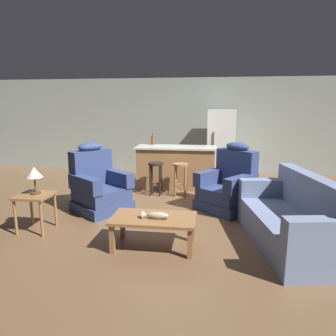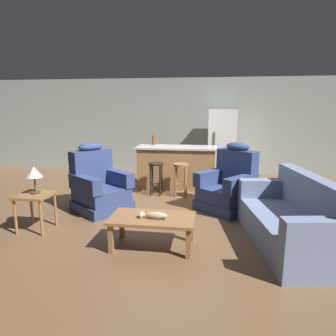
{
  "view_description": "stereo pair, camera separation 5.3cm",
  "coord_description": "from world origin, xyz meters",
  "px_view_note": "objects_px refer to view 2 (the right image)",
  "views": [
    {
      "loc": [
        0.71,
        -5.29,
        1.82
      ],
      "look_at": [
        0.01,
        -0.1,
        0.75
      ],
      "focal_mm": 32.0,
      "sensor_mm": 36.0,
      "label": 1
    },
    {
      "loc": [
        0.76,
        -5.28,
        1.82
      ],
      "look_at": [
        0.01,
        -0.1,
        0.75
      ],
      "focal_mm": 32.0,
      "sensor_mm": 36.0,
      "label": 2
    }
  ],
  "objects_px": {
    "bar_stool_right": "(181,174)",
    "fish_figurine": "(154,215)",
    "coffee_table": "(152,221)",
    "recliner_near_island": "(229,186)",
    "table_lamp": "(34,173)",
    "recliner_near_lamp": "(99,187)",
    "kitchen_island": "(177,167)",
    "end_table": "(35,200)",
    "refrigerator": "(222,144)",
    "couch": "(292,221)",
    "bottle_tall_green": "(154,140)",
    "bar_stool_left": "(156,173)"
  },
  "relations": [
    {
      "from": "recliner_near_island",
      "to": "bar_stool_right",
      "type": "xyz_separation_m",
      "value": [
        -0.94,
        0.7,
        0.05
      ]
    },
    {
      "from": "table_lamp",
      "to": "kitchen_island",
      "type": "distance_m",
      "value": 3.25
    },
    {
      "from": "coffee_table",
      "to": "refrigerator",
      "type": "distance_m",
      "value": 4.37
    },
    {
      "from": "recliner_near_island",
      "to": "coffee_table",
      "type": "bearing_deg",
      "value": 7.78
    },
    {
      "from": "table_lamp",
      "to": "kitchen_island",
      "type": "bearing_deg",
      "value": 56.2
    },
    {
      "from": "fish_figurine",
      "to": "bar_stool_left",
      "type": "bearing_deg",
      "value": 99.79
    },
    {
      "from": "recliner_near_lamp",
      "to": "kitchen_island",
      "type": "bearing_deg",
      "value": 91.18
    },
    {
      "from": "end_table",
      "to": "table_lamp",
      "type": "relative_size",
      "value": 1.37
    },
    {
      "from": "table_lamp",
      "to": "bottle_tall_green",
      "type": "bearing_deg",
      "value": 67.54
    },
    {
      "from": "recliner_near_island",
      "to": "bar_stool_right",
      "type": "height_order",
      "value": "recliner_near_island"
    },
    {
      "from": "fish_figurine",
      "to": "kitchen_island",
      "type": "height_order",
      "value": "kitchen_island"
    },
    {
      "from": "table_lamp",
      "to": "recliner_near_island",
      "type": "bearing_deg",
      "value": 25.16
    },
    {
      "from": "kitchen_island",
      "to": "bottle_tall_green",
      "type": "bearing_deg",
      "value": 155.19
    },
    {
      "from": "coffee_table",
      "to": "bottle_tall_green",
      "type": "height_order",
      "value": "bottle_tall_green"
    },
    {
      "from": "fish_figurine",
      "to": "table_lamp",
      "type": "relative_size",
      "value": 0.83
    },
    {
      "from": "fish_figurine",
      "to": "bottle_tall_green",
      "type": "bearing_deg",
      "value": 100.83
    },
    {
      "from": "recliner_near_lamp",
      "to": "refrigerator",
      "type": "distance_m",
      "value": 3.68
    },
    {
      "from": "end_table",
      "to": "refrigerator",
      "type": "distance_m",
      "value": 4.85
    },
    {
      "from": "kitchen_island",
      "to": "refrigerator",
      "type": "bearing_deg",
      "value": 49.34
    },
    {
      "from": "recliner_near_lamp",
      "to": "end_table",
      "type": "xyz_separation_m",
      "value": [
        -0.6,
        -1.02,
        0.04
      ]
    },
    {
      "from": "recliner_near_lamp",
      "to": "end_table",
      "type": "bearing_deg",
      "value": -83.5
    },
    {
      "from": "coffee_table",
      "to": "recliner_near_island",
      "type": "height_order",
      "value": "recliner_near_island"
    },
    {
      "from": "recliner_near_island",
      "to": "refrigerator",
      "type": "xyz_separation_m",
      "value": [
        -0.07,
        2.53,
        0.46
      ]
    },
    {
      "from": "bar_stool_left",
      "to": "bar_stool_right",
      "type": "relative_size",
      "value": 1.0
    },
    {
      "from": "fish_figurine",
      "to": "couch",
      "type": "xyz_separation_m",
      "value": [
        1.78,
        0.37,
        -0.12
      ]
    },
    {
      "from": "kitchen_island",
      "to": "fish_figurine",
      "type": "bearing_deg",
      "value": -88.84
    },
    {
      "from": "bottle_tall_green",
      "to": "couch",
      "type": "bearing_deg",
      "value": -50.79
    },
    {
      "from": "bar_stool_right",
      "to": "bar_stool_left",
      "type": "bearing_deg",
      "value": 180.0
    },
    {
      "from": "fish_figurine",
      "to": "coffee_table",
      "type": "bearing_deg",
      "value": 119.56
    },
    {
      "from": "recliner_near_lamp",
      "to": "bar_stool_left",
      "type": "bearing_deg",
      "value": 88.04
    },
    {
      "from": "kitchen_island",
      "to": "refrigerator",
      "type": "xyz_separation_m",
      "value": [
        1.03,
        1.2,
        0.4
      ]
    },
    {
      "from": "bar_stool_right",
      "to": "fish_figurine",
      "type": "bearing_deg",
      "value": -92.3
    },
    {
      "from": "bottle_tall_green",
      "to": "table_lamp",
      "type": "bearing_deg",
      "value": -112.46
    },
    {
      "from": "recliner_near_lamp",
      "to": "kitchen_island",
      "type": "relative_size",
      "value": 0.67
    },
    {
      "from": "table_lamp",
      "to": "refrigerator",
      "type": "xyz_separation_m",
      "value": [
        2.83,
        3.88,
        0.01
      ]
    },
    {
      "from": "couch",
      "to": "bar_stool_right",
      "type": "xyz_separation_m",
      "value": [
        -1.69,
        2.07,
        0.13
      ]
    },
    {
      "from": "couch",
      "to": "bottle_tall_green",
      "type": "xyz_separation_m",
      "value": [
        -2.42,
        2.97,
        0.71
      ]
    },
    {
      "from": "fish_figurine",
      "to": "recliner_near_island",
      "type": "xyz_separation_m",
      "value": [
        1.03,
        1.75,
        -0.04
      ]
    },
    {
      "from": "refrigerator",
      "to": "bottle_tall_green",
      "type": "relative_size",
      "value": 6.46
    },
    {
      "from": "refrigerator",
      "to": "bottle_tall_green",
      "type": "height_order",
      "value": "refrigerator"
    },
    {
      "from": "fish_figurine",
      "to": "bar_stool_right",
      "type": "bearing_deg",
      "value": 87.7
    },
    {
      "from": "recliner_near_lamp",
      "to": "bar_stool_right",
      "type": "distance_m",
      "value": 1.73
    },
    {
      "from": "end_table",
      "to": "bar_stool_left",
      "type": "height_order",
      "value": "bar_stool_left"
    },
    {
      "from": "recliner_near_island",
      "to": "kitchen_island",
      "type": "distance_m",
      "value": 1.72
    },
    {
      "from": "end_table",
      "to": "bar_stool_right",
      "type": "relative_size",
      "value": 0.82
    },
    {
      "from": "end_table",
      "to": "kitchen_island",
      "type": "bearing_deg",
      "value": 56.34
    },
    {
      "from": "kitchen_island",
      "to": "refrigerator",
      "type": "relative_size",
      "value": 1.02
    },
    {
      "from": "kitchen_island",
      "to": "end_table",
      "type": "bearing_deg",
      "value": -123.66
    },
    {
      "from": "kitchen_island",
      "to": "bar_stool_right",
      "type": "bearing_deg",
      "value": -75.71
    },
    {
      "from": "fish_figurine",
      "to": "end_table",
      "type": "xyz_separation_m",
      "value": [
        -1.87,
        0.37,
        -0.0
      ]
    }
  ]
}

